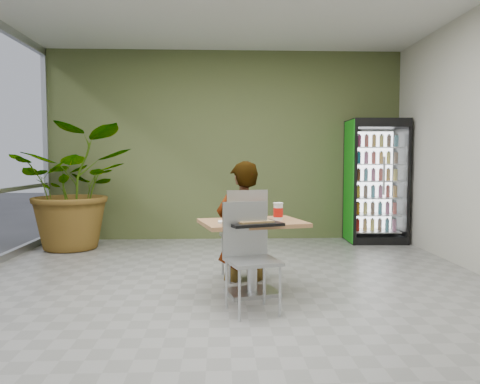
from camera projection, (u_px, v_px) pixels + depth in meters
name	position (u px, v px, depth m)	size (l,w,h in m)	color
ground	(228.00, 299.00, 4.58)	(7.00, 7.00, 0.00)	gray
room_envelope	(228.00, 135.00, 4.47)	(6.00, 7.00, 3.20)	beige
dining_table	(252.00, 242.00, 4.71)	(1.14, 0.92, 0.75)	#A77647
chair_far	(245.00, 227.00, 5.24)	(0.54, 0.54, 1.03)	#AAADAE
chair_near	(249.00, 247.00, 4.24)	(0.54, 0.54, 0.98)	#AAADAE
seated_woman	(243.00, 234.00, 5.30)	(0.61, 0.39, 1.65)	black
pizza_plate	(251.00, 219.00, 4.74)	(0.28, 0.28, 0.03)	white
soda_cup	(278.00, 212.00, 4.76)	(0.10, 0.10, 0.18)	white
napkin_stack	(226.00, 222.00, 4.55)	(0.15, 0.15, 0.02)	white
cafeteria_tray	(253.00, 224.00, 4.40)	(0.49, 0.36, 0.03)	black
beverage_fridge	(376.00, 181.00, 7.72)	(0.95, 0.74, 2.02)	black
potted_plant	(75.00, 187.00, 7.13)	(1.71, 1.47, 1.90)	#286428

